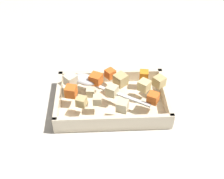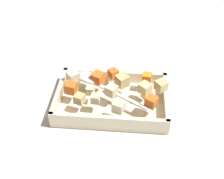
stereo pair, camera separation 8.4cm
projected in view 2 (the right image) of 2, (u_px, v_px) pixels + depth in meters
name	position (u px, v px, depth m)	size (l,w,h in m)	color
ground_plane	(115.00, 105.00, 0.88)	(4.00, 4.00, 0.00)	beige
baking_dish	(112.00, 101.00, 0.87)	(0.32, 0.21, 0.05)	beige
carrot_chunk_center	(71.00, 88.00, 0.84)	(0.03, 0.03, 0.03)	orange
carrot_chunk_near_spoon	(98.00, 78.00, 0.87)	(0.03, 0.03, 0.03)	orange
carrot_chunk_corner_se	(151.00, 101.00, 0.80)	(0.03, 0.03, 0.03)	orange
carrot_chunk_heap_top	(113.00, 74.00, 0.89)	(0.03, 0.03, 0.03)	orange
carrot_chunk_corner_nw	(147.00, 78.00, 0.88)	(0.03, 0.03, 0.03)	orange
potato_chunk_mid_left	(95.00, 99.00, 0.81)	(0.02, 0.02, 0.02)	beige
potato_chunk_far_left	(79.00, 99.00, 0.81)	(0.03, 0.03, 0.03)	tan
potato_chunk_back_center	(122.00, 81.00, 0.86)	(0.03, 0.03, 0.03)	tan
potato_chunk_near_left	(145.00, 88.00, 0.84)	(0.03, 0.03, 0.03)	#E0CC89
potato_chunk_under_handle	(161.00, 86.00, 0.85)	(0.03, 0.03, 0.03)	tan
potato_chunk_mid_right	(119.00, 107.00, 0.78)	(0.03, 0.03, 0.03)	beige
potato_chunk_heap_side	(90.00, 90.00, 0.84)	(0.02, 0.02, 0.02)	beige
potato_chunk_near_right	(112.00, 90.00, 0.83)	(0.03, 0.03, 0.03)	beige
parsnip_chunk_far_right	(73.00, 77.00, 0.88)	(0.03, 0.03, 0.03)	beige
serving_spoon	(91.00, 79.00, 0.88)	(0.22, 0.15, 0.02)	silver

